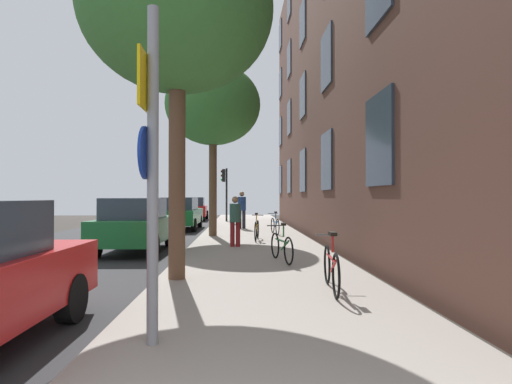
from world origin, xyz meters
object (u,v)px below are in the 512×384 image
pedestrian_0 (235,218)px  tree_near (177,11)px  bicycle_2 (257,229)px  traffic_light (225,185)px  sign_post (151,158)px  tree_far (213,105)px  car_1 (136,224)px  bicycle_1 (282,246)px  pedestrian_1 (242,207)px  bicycle_3 (275,225)px  car_3 (193,208)px  car_2 (180,213)px  bicycle_0 (331,267)px

pedestrian_0 → tree_near: bearing=-102.1°
bicycle_2 → traffic_light: bearing=97.8°
sign_post → bicycle_2: sign_post is taller
traffic_light → tree_near: tree_near is taller
tree_far → bicycle_2: bearing=-44.2°
bicycle_2 → car_1: car_1 is taller
bicycle_1 → car_1: (-4.13, 2.74, 0.36)m
tree_near → pedestrian_1: size_ratio=3.70×
traffic_light → bicycle_2: traffic_light is taller
bicycle_2 → car_1: bearing=-149.9°
tree_near → car_1: tree_near is taller
car_1 → bicycle_3: bearing=44.1°
car_3 → traffic_light: bearing=-54.7°
car_2 → car_3: same height
pedestrian_1 → tree_far: bearing=-107.6°
bicycle_2 → pedestrian_1: size_ratio=0.91×
car_2 → car_1: bearing=-91.0°
bicycle_2 → car_3: 15.01m
tree_far → sign_post: bearing=-89.4°
tree_far → bicycle_0: size_ratio=3.84×
bicycle_1 → pedestrian_1: (-0.89, 10.25, 0.67)m
pedestrian_0 → car_1: 3.01m
bicycle_3 → car_2: car_2 is taller
pedestrian_0 → car_1: bearing=-175.1°
sign_post → traffic_light: bearing=89.9°
bicycle_0 → car_2: size_ratio=0.40×
car_1 → car_3: 16.67m
bicycle_2 → tree_far: bearing=135.8°
tree_far → car_3: size_ratio=1.69×
sign_post → pedestrian_0: 8.49m
traffic_light → bicycle_3: bearing=-74.9°
tree_near → pedestrian_1: (1.30, 12.17, -4.06)m
tree_near → bicycle_2: tree_near is taller
traffic_light → car_3: traffic_light is taller
bicycle_0 → bicycle_1: size_ratio=1.05×
car_1 → car_3: size_ratio=1.00×
sign_post → bicycle_2: 10.53m
bicycle_2 → bicycle_3: bicycle_2 is taller
traffic_light → bicycle_0: size_ratio=1.88×
pedestrian_1 → tree_near: bearing=-96.1°
traffic_light → sign_post: bearing=-90.1°
traffic_light → bicycle_2: (1.54, -11.19, -1.91)m
bicycle_2 → car_3: (-3.88, 14.50, 0.34)m
bicycle_1 → traffic_light: bearing=96.8°
bicycle_0 → bicycle_3: (-0.03, 10.26, -0.02)m
tree_far → bicycle_2: tree_far is taller
car_1 → tree_near: bearing=-67.5°
traffic_light → car_2: 5.67m
car_1 → car_3: (-0.14, 16.67, 0.00)m
pedestrian_1 → car_3: (-3.38, 9.16, -0.31)m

